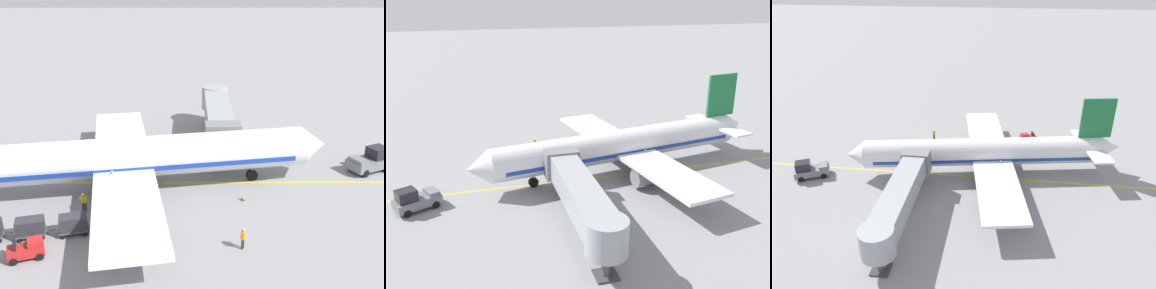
# 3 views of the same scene
# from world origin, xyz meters

# --- Properties ---
(ground_plane) EXTENTS (400.00, 400.00, 0.00)m
(ground_plane) POSITION_xyz_m (0.00, 0.00, 0.00)
(ground_plane) COLOR gray
(gate_lead_in_line) EXTENTS (0.24, 80.00, 0.01)m
(gate_lead_in_line) POSITION_xyz_m (0.00, 0.00, 0.00)
(gate_lead_in_line) COLOR gold
(gate_lead_in_line) RESTS_ON ground
(parked_airliner) EXTENTS (30.45, 37.23, 10.63)m
(parked_airliner) POSITION_xyz_m (1.43, 1.12, 3.19)
(parked_airliner) COLOR silver
(parked_airliner) RESTS_ON ground
(jet_bridge) EXTENTS (17.57, 3.50, 4.98)m
(jet_bridge) POSITION_xyz_m (-10.69, 9.70, 3.46)
(jet_bridge) COLOR #93999E
(jet_bridge) RESTS_ON ground
(pushback_tractor) EXTENTS (3.90, 4.92, 2.40)m
(pushback_tractor) POSITION_xyz_m (-2.70, 24.68, 1.10)
(pushback_tractor) COLOR slate
(pushback_tractor) RESTS_ON ground
(baggage_tug_lead) EXTENTS (1.98, 2.76, 1.62)m
(baggage_tug_lead) POSITION_xyz_m (11.95, -5.09, 0.71)
(baggage_tug_lead) COLOR #B21E1E
(baggage_tug_lead) RESTS_ON ground
(baggage_tug_trailing) EXTENTS (1.42, 2.57, 1.62)m
(baggage_tug_trailing) POSITION_xyz_m (6.61, 2.12, 0.71)
(baggage_tug_trailing) COLOR #1E339E
(baggage_tug_trailing) RESTS_ON ground
(baggage_cart_front) EXTENTS (1.79, 2.98, 1.58)m
(baggage_cart_front) POSITION_xyz_m (8.84, -2.55, 0.95)
(baggage_cart_front) COLOR #4C4C51
(baggage_cart_front) RESTS_ON ground
(baggage_cart_second_in_train) EXTENTS (1.79, 2.98, 1.58)m
(baggage_cart_second_in_train) POSITION_xyz_m (9.32, -5.70, 0.95)
(baggage_cart_second_in_train) COLOR #4C4C51
(baggage_cart_second_in_train) RESTS_ON ground
(ground_crew_wing_walker) EXTENTS (0.67, 0.43, 1.69)m
(ground_crew_wing_walker) POSITION_xyz_m (10.87, 10.29, 0.95)
(ground_crew_wing_walker) COLOR #232328
(ground_crew_wing_walker) RESTS_ON ground
(ground_crew_loader) EXTENTS (0.29, 0.73, 1.69)m
(ground_crew_loader) POSITION_xyz_m (5.40, -2.48, 0.95)
(ground_crew_loader) COLOR #232328
(ground_crew_loader) RESTS_ON ground
(safety_cone_nose_left) EXTENTS (0.36, 0.36, 0.59)m
(safety_cone_nose_left) POSITION_xyz_m (3.49, 11.14, 0.29)
(safety_cone_nose_left) COLOR black
(safety_cone_nose_left) RESTS_ON ground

